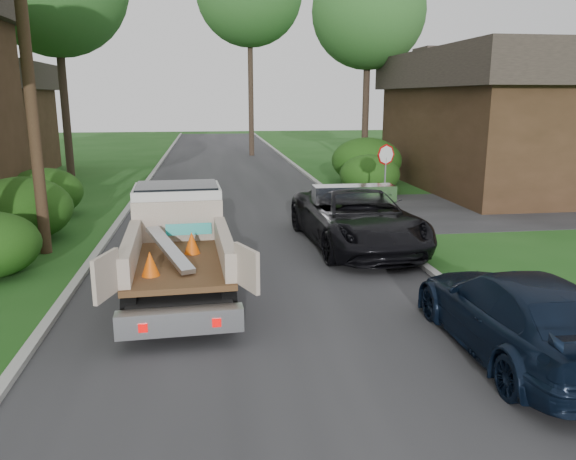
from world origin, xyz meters
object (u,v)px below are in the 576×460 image
at_px(tree_right_far, 369,11).
at_px(flatbed_truck, 178,234).
at_px(black_pickup, 357,218).
at_px(house_right, 518,118).
at_px(navy_suv, 518,314).
at_px(stop_sign, 386,164).
at_px(utility_pole, 27,53).

relative_size(tree_right_far, flatbed_truck, 2.03).
bearing_deg(flatbed_truck, black_pickup, 26.18).
height_order(house_right, navy_suv, house_right).
distance_m(flatbed_truck, navy_suv, 7.11).
distance_m(stop_sign, black_pickup, 5.11).
xyz_separation_m(flatbed_truck, black_pickup, (4.77, 2.63, -0.33)).
xyz_separation_m(stop_sign, utility_pole, (-10.68, -4.02, 3.40)).
height_order(black_pickup, navy_suv, black_pickup).
bearing_deg(flatbed_truck, house_right, 36.65).
xyz_separation_m(utility_pole, flatbed_truck, (3.69, -3.11, -4.03)).
distance_m(tree_right_far, black_pickup, 17.87).
distance_m(flatbed_truck, black_pickup, 5.45).
bearing_deg(utility_pole, black_pickup, -3.26).
relative_size(stop_sign, navy_suv, 0.52).
bearing_deg(navy_suv, stop_sign, -96.22).
bearing_deg(flatbed_truck, tree_right_far, 60.16).
height_order(house_right, flatbed_truck, house_right).
bearing_deg(tree_right_far, navy_suv, -99.34).
relative_size(stop_sign, black_pickup, 0.42).
relative_size(utility_pole, tree_right_far, 0.87).
relative_size(tree_right_far, navy_suv, 2.39).
relative_size(house_right, black_pickup, 2.20).
xyz_separation_m(black_pickup, navy_suv, (0.82, -7.00, -0.12)).
xyz_separation_m(house_right, flatbed_truck, (-14.79, -12.13, -2.01)).
bearing_deg(stop_sign, black_pickup, -116.26).
bearing_deg(black_pickup, utility_pole, 173.20).
relative_size(stop_sign, tree_right_far, 0.22).
height_order(stop_sign, black_pickup, stop_sign).
relative_size(house_right, navy_suv, 2.70).
bearing_deg(flatbed_truck, stop_sign, 42.87).
relative_size(black_pickup, navy_suv, 1.22).
height_order(stop_sign, navy_suv, stop_sign).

